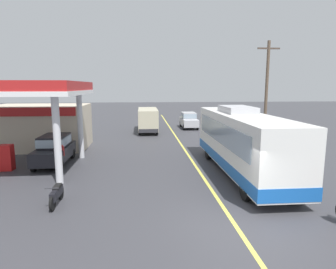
# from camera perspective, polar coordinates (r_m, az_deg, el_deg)

# --- Properties ---
(ground) EXTENTS (120.00, 120.00, 0.00)m
(ground) POSITION_cam_1_polar(r_m,az_deg,el_deg) (29.94, 1.19, 0.15)
(ground) COLOR #38383D
(lane_divider_stripe) EXTENTS (0.16, 50.00, 0.01)m
(lane_divider_stripe) POSITION_cam_1_polar(r_m,az_deg,el_deg) (25.05, 2.42, -1.68)
(lane_divider_stripe) COLOR #D8CC4C
(lane_divider_stripe) RESTS_ON ground
(coach_bus_main) EXTENTS (2.60, 11.04, 3.69)m
(coach_bus_main) POSITION_cam_1_polar(r_m,az_deg,el_deg) (16.68, 14.27, -1.62)
(coach_bus_main) COLOR white
(coach_bus_main) RESTS_ON ground
(gas_station_roadside) EXTENTS (9.10, 11.95, 5.10)m
(gas_station_roadside) POSITION_cam_1_polar(r_m,az_deg,el_deg) (22.87, -25.22, 3.00)
(gas_station_roadside) COLOR #B21E1E
(gas_station_roadside) RESTS_ON ground
(car_at_pump) EXTENTS (1.70, 4.20, 1.82)m
(car_at_pump) POSITION_cam_1_polar(r_m,az_deg,el_deg) (19.50, -21.37, -2.52)
(car_at_pump) COLOR black
(car_at_pump) RESTS_ON ground
(minibus_opposing_lane) EXTENTS (2.04, 6.13, 2.44)m
(minibus_opposing_lane) POSITION_cam_1_polar(r_m,az_deg,el_deg) (31.25, -3.97, 3.24)
(minibus_opposing_lane) COLOR #BFB799
(minibus_opposing_lane) RESTS_ON ground
(motorcycle_parked_forecourt) EXTENTS (0.55, 1.80, 0.92)m
(motorcycle_parked_forecourt) POSITION_cam_1_polar(r_m,az_deg,el_deg) (13.05, -20.99, -10.87)
(motorcycle_parked_forecourt) COLOR black
(motorcycle_parked_forecourt) RESTS_ON ground
(pedestrian_near_pump) EXTENTS (0.55, 0.22, 1.66)m
(pedestrian_near_pump) POSITION_cam_1_polar(r_m,az_deg,el_deg) (20.46, -20.73, -2.17)
(pedestrian_near_pump) COLOR #33333F
(pedestrian_near_pump) RESTS_ON ground
(pedestrian_by_shop) EXTENTS (0.55, 0.22, 1.66)m
(pedestrian_by_shop) POSITION_cam_1_polar(r_m,az_deg,el_deg) (18.30, -20.45, -3.47)
(pedestrian_by_shop) COLOR #33333F
(pedestrian_by_shop) RESTS_ON ground
(car_trailing_behind_bus) EXTENTS (1.70, 4.20, 1.82)m
(car_trailing_behind_bus) POSITION_cam_1_polar(r_m,az_deg,el_deg) (34.09, 4.08, 2.98)
(car_trailing_behind_bus) COLOR #B2B2B7
(car_trailing_behind_bus) RESTS_ON ground
(utility_pole_roadside) EXTENTS (1.80, 0.24, 8.38)m
(utility_pole_roadside) POSITION_cam_1_polar(r_m,az_deg,el_deg) (25.00, 18.72, 7.89)
(utility_pole_roadside) COLOR brown
(utility_pole_roadside) RESTS_ON ground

